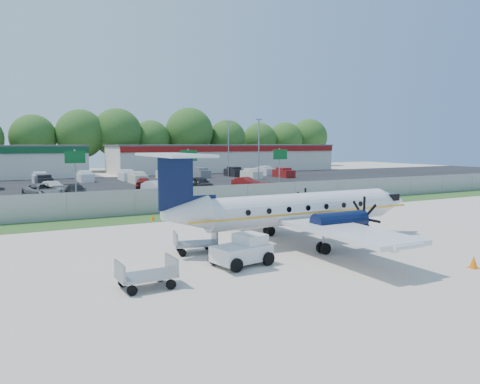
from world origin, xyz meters
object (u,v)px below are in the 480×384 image
aircraft (296,209)px  baggage_cart_far (195,243)px  baggage_cart_near (147,275)px  pushback_tug (243,250)px

aircraft → baggage_cart_far: (-5.76, 0.53, -1.44)m
aircraft → baggage_cart_near: aircraft is taller
baggage_cart_far → baggage_cart_near: bearing=-130.7°
pushback_tug → baggage_cart_far: size_ratio=1.20×
aircraft → baggage_cart_near: (-9.64, -3.98, -1.43)m
aircraft → pushback_tug: (-4.68, -2.61, -1.29)m
aircraft → pushback_tug: 5.51m
pushback_tug → baggage_cart_far: (-1.08, 3.15, -0.15)m
baggage_cart_near → baggage_cart_far: 5.95m
aircraft → baggage_cart_far: bearing=174.7°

